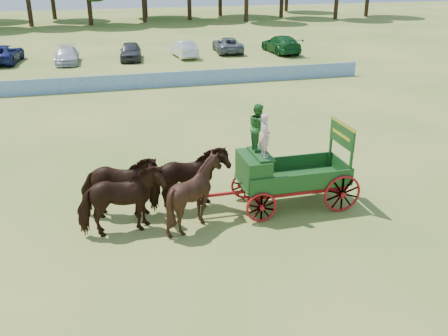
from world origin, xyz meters
TOP-DOWN VIEW (x-y plane):
  - ground at (0.00, 0.00)m, footprint 160.00×160.00m
  - horse_lead_left at (-7.08, -1.85)m, footprint 2.90×1.56m
  - horse_lead_right at (-7.08, -0.75)m, footprint 2.99×1.84m
  - horse_wheel_left at (-4.68, -1.85)m, footprint 2.26×2.05m
  - horse_wheel_right at (-4.68, -0.75)m, footprint 2.93×1.65m
  - farm_dray at (-1.73, -1.26)m, footprint 5.99×2.00m
  - sponsor_banner at (-1.00, 18.00)m, footprint 26.00×0.08m
  - parked_cars at (-5.60, 29.59)m, footprint 38.23×7.12m

SIDE VIEW (x-z plane):
  - ground at x=0.00m, z-range 0.00..0.00m
  - sponsor_banner at x=-1.00m, z-range 0.00..1.05m
  - parked_cars at x=-5.60m, z-range -0.07..1.57m
  - horse_lead_left at x=-7.08m, z-range 0.00..2.35m
  - horse_lead_right at x=-7.08m, z-range 0.00..2.35m
  - horse_wheel_right at x=-4.68m, z-range 0.00..2.35m
  - horse_wheel_left at x=-4.68m, z-range 0.00..2.35m
  - farm_dray at x=-1.73m, z-range -0.23..3.57m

